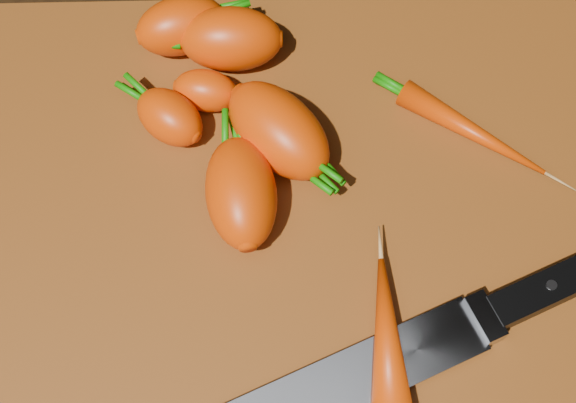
{
  "coord_description": "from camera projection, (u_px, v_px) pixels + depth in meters",
  "views": [
    {
      "loc": [
        -0.01,
        -0.22,
        0.53
      ],
      "look_at": [
        0.0,
        0.01,
        0.03
      ],
      "focal_mm": 50.0,
      "sensor_mm": 36.0,
      "label": 1
    }
  ],
  "objects": [
    {
      "name": "ground",
      "position": [
        288.0,
        234.0,
        0.58
      ],
      "size": [
        2.0,
        2.0,
        0.01
      ],
      "primitive_type": "cube",
      "color": "black"
    },
    {
      "name": "cutting_board",
      "position": [
        288.0,
        228.0,
        0.57
      ],
      "size": [
        0.5,
        0.4,
        0.01
      ],
      "primitive_type": "cube",
      "color": "brown",
      "rests_on": "ground"
    },
    {
      "name": "carrot_0",
      "position": [
        181.0,
        26.0,
        0.61
      ],
      "size": [
        0.08,
        0.06,
        0.04
      ],
      "primitive_type": "ellipsoid",
      "rotation": [
        0.0,
        0.0,
        0.3
      ],
      "color": "#E03F06",
      "rests_on": "cutting_board"
    },
    {
      "name": "carrot_1",
      "position": [
        170.0,
        117.0,
        0.58
      ],
      "size": [
        0.07,
        0.06,
        0.04
      ],
      "primitive_type": "ellipsoid",
      "rotation": [
        0.0,
        0.0,
        2.43
      ],
      "color": "#E03F06",
      "rests_on": "cutting_board"
    },
    {
      "name": "carrot_2",
      "position": [
        279.0,
        130.0,
        0.57
      ],
      "size": [
        0.1,
        0.1,
        0.05
      ],
      "primitive_type": "ellipsoid",
      "rotation": [
        0.0,
        0.0,
        -0.86
      ],
      "color": "#E03F06",
      "rests_on": "cutting_board"
    },
    {
      "name": "carrot_3",
      "position": [
        241.0,
        193.0,
        0.55
      ],
      "size": [
        0.06,
        0.09,
        0.05
      ],
      "primitive_type": "ellipsoid",
      "rotation": [
        0.0,
        0.0,
        1.68
      ],
      "color": "#E03F06",
      "rests_on": "cutting_board"
    },
    {
      "name": "carrot_4",
      "position": [
        231.0,
        39.0,
        0.6
      ],
      "size": [
        0.08,
        0.05,
        0.05
      ],
      "primitive_type": "ellipsoid",
      "rotation": [
        0.0,
        0.0,
        3.12
      ],
      "color": "#E03F06",
      "rests_on": "cutting_board"
    },
    {
      "name": "carrot_5",
      "position": [
        206.0,
        91.0,
        0.59
      ],
      "size": [
        0.05,
        0.04,
        0.03
      ],
      "primitive_type": "ellipsoid",
      "rotation": [
        0.0,
        0.0,
        -0.22
      ],
      "color": "#E03F06",
      "rests_on": "cutting_board"
    },
    {
      "name": "carrot_6",
      "position": [
        472.0,
        131.0,
        0.59
      ],
      "size": [
        0.11,
        0.09,
        0.02
      ],
      "primitive_type": "ellipsoid",
      "rotation": [
        0.0,
        0.0,
        -0.63
      ],
      "color": "#E03F06",
      "rests_on": "cutting_board"
    },
    {
      "name": "carrot_7",
      "position": [
        387.0,
        338.0,
        0.52
      ],
      "size": [
        0.03,
        0.11,
        0.03
      ],
      "primitive_type": "ellipsoid",
      "rotation": [
        0.0,
        0.0,
        1.57
      ],
      "color": "#E03F06",
      "rests_on": "cutting_board"
    },
    {
      "name": "knife",
      "position": [
        359.0,
        377.0,
        0.51
      ],
      "size": [
        0.33,
        0.17,
        0.02
      ],
      "rotation": [
        0.0,
        0.0,
        0.4
      ],
      "color": "gray",
      "rests_on": "cutting_board"
    }
  ]
}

